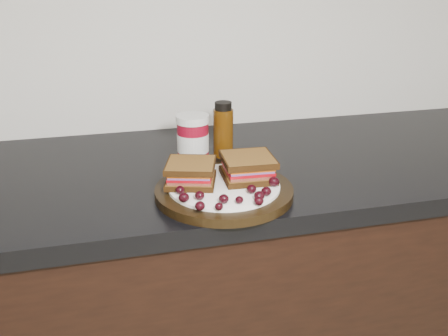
# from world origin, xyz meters

# --- Properties ---
(base_cabinets) EXTENTS (3.96, 0.58, 0.86)m
(base_cabinets) POSITION_xyz_m (0.00, 1.70, 0.43)
(base_cabinets) COLOR black
(base_cabinets) RESTS_ON ground_plane
(countertop) EXTENTS (3.98, 0.60, 0.04)m
(countertop) POSITION_xyz_m (0.00, 1.70, 0.88)
(countertop) COLOR black
(countertop) RESTS_ON base_cabinets
(plate) EXTENTS (0.28, 0.28, 0.02)m
(plate) POSITION_xyz_m (-0.02, 1.52, 0.91)
(plate) COLOR black
(plate) RESTS_ON countertop
(sandwich_left) EXTENTS (0.12, 0.12, 0.04)m
(sandwich_left) POSITION_xyz_m (-0.08, 1.55, 0.95)
(sandwich_left) COLOR brown
(sandwich_left) RESTS_ON plate
(sandwich_right) EXTENTS (0.11, 0.11, 0.05)m
(sandwich_right) POSITION_xyz_m (0.04, 1.55, 0.95)
(sandwich_right) COLOR brown
(sandwich_right) RESTS_ON plate
(grape_0) EXTENTS (0.02, 0.02, 0.02)m
(grape_0) POSITION_xyz_m (-0.11, 1.46, 0.93)
(grape_0) COLOR black
(grape_0) RESTS_ON plate
(grape_1) EXTENTS (0.02, 0.02, 0.02)m
(grape_1) POSITION_xyz_m (-0.08, 1.47, 0.93)
(grape_1) COLOR black
(grape_1) RESTS_ON plate
(grape_2) EXTENTS (0.02, 0.02, 0.02)m
(grape_2) POSITION_xyz_m (-0.09, 1.42, 0.93)
(grape_2) COLOR black
(grape_2) RESTS_ON plate
(grape_3) EXTENTS (0.02, 0.02, 0.01)m
(grape_3) POSITION_xyz_m (-0.05, 1.42, 0.93)
(grape_3) COLOR black
(grape_3) RESTS_ON plate
(grape_4) EXTENTS (0.02, 0.02, 0.02)m
(grape_4) POSITION_xyz_m (-0.04, 1.44, 0.93)
(grape_4) COLOR black
(grape_4) RESTS_ON plate
(grape_5) EXTENTS (0.02, 0.02, 0.01)m
(grape_5) POSITION_xyz_m (-0.01, 1.43, 0.93)
(grape_5) COLOR black
(grape_5) RESTS_ON plate
(grape_6) EXTENTS (0.02, 0.02, 0.02)m
(grape_6) POSITION_xyz_m (0.02, 1.42, 0.93)
(grape_6) COLOR black
(grape_6) RESTS_ON plate
(grape_7) EXTENTS (0.02, 0.02, 0.02)m
(grape_7) POSITION_xyz_m (0.03, 1.44, 0.93)
(grape_7) COLOR black
(grape_7) RESTS_ON plate
(grape_8) EXTENTS (0.02, 0.02, 0.02)m
(grape_8) POSITION_xyz_m (0.05, 1.45, 0.93)
(grape_8) COLOR black
(grape_8) RESTS_ON plate
(grape_9) EXTENTS (0.02, 0.02, 0.02)m
(grape_9) POSITION_xyz_m (0.03, 1.47, 0.93)
(grape_9) COLOR black
(grape_9) RESTS_ON plate
(grape_10) EXTENTS (0.02, 0.02, 0.02)m
(grape_10) POSITION_xyz_m (0.08, 1.49, 0.93)
(grape_10) COLOR black
(grape_10) RESTS_ON plate
(grape_11) EXTENTS (0.02, 0.02, 0.02)m
(grape_11) POSITION_xyz_m (0.06, 1.51, 0.93)
(grape_11) COLOR black
(grape_11) RESTS_ON plate
(grape_12) EXTENTS (0.02, 0.02, 0.02)m
(grape_12) POSITION_xyz_m (0.06, 1.54, 0.93)
(grape_12) COLOR black
(grape_12) RESTS_ON plate
(grape_13) EXTENTS (0.02, 0.02, 0.01)m
(grape_13) POSITION_xyz_m (0.05, 1.57, 0.93)
(grape_13) COLOR black
(grape_13) RESTS_ON plate
(grape_14) EXTENTS (0.02, 0.02, 0.02)m
(grape_14) POSITION_xyz_m (-0.06, 1.59, 0.93)
(grape_14) COLOR black
(grape_14) RESTS_ON plate
(grape_15) EXTENTS (0.02, 0.02, 0.02)m
(grape_15) POSITION_xyz_m (-0.05, 1.55, 0.93)
(grape_15) COLOR black
(grape_15) RESTS_ON plate
(grape_16) EXTENTS (0.02, 0.02, 0.02)m
(grape_16) POSITION_xyz_m (-0.09, 1.54, 0.93)
(grape_16) COLOR black
(grape_16) RESTS_ON plate
(grape_17) EXTENTS (0.02, 0.02, 0.02)m
(grape_17) POSITION_xyz_m (-0.09, 1.54, 0.93)
(grape_17) COLOR black
(grape_17) RESTS_ON plate
(grape_18) EXTENTS (0.02, 0.02, 0.02)m
(grape_18) POSITION_xyz_m (-0.11, 1.50, 0.93)
(grape_18) COLOR black
(grape_18) RESTS_ON plate
(grape_19) EXTENTS (0.02, 0.02, 0.02)m
(grape_19) POSITION_xyz_m (-0.07, 1.58, 0.93)
(grape_19) COLOR black
(grape_19) RESTS_ON plate
(grape_20) EXTENTS (0.02, 0.02, 0.02)m
(grape_20) POSITION_xyz_m (-0.08, 1.54, 0.93)
(grape_20) COLOR black
(grape_20) RESTS_ON plate
(grape_21) EXTENTS (0.02, 0.02, 0.02)m
(grape_21) POSITION_xyz_m (-0.07, 1.52, 0.93)
(grape_21) COLOR black
(grape_21) RESTS_ON plate
(condiment_jar) EXTENTS (0.10, 0.10, 0.11)m
(condiment_jar) POSITION_xyz_m (-0.04, 1.73, 0.96)
(condiment_jar) COLOR maroon
(condiment_jar) RESTS_ON countertop
(oil_bottle) EXTENTS (0.06, 0.06, 0.13)m
(oil_bottle) POSITION_xyz_m (0.04, 1.75, 0.97)
(oil_bottle) COLOR #452606
(oil_bottle) RESTS_ON countertop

